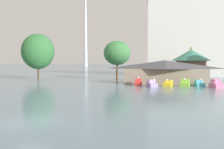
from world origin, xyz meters
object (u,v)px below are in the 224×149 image
at_px(pedal_boat_lavender, 152,84).
at_px(pedal_boat_cyan, 199,84).
at_px(green_roof_pavilion, 191,62).
at_px(pedal_boat_pink, 216,84).
at_px(boathouse, 165,71).
at_px(pedal_boat_red, 138,83).
at_px(background_building_block, 194,36).
at_px(pedal_boat_yellow, 168,84).
at_px(pedal_boat_lime, 185,84).
at_px(shoreline_tree_mid, 117,53).
at_px(shoreline_tree_tall_left, 38,51).

height_order(pedal_boat_lavender, pedal_boat_cyan, pedal_boat_lavender).
bearing_deg(green_roof_pavilion, pedal_boat_pink, -87.86).
relative_size(boathouse, green_roof_pavilion, 1.72).
distance_m(pedal_boat_red, background_building_block, 43.27).
distance_m(pedal_boat_yellow, boathouse, 6.50).
relative_size(pedal_boat_lime, boathouse, 0.15).
height_order(pedal_boat_lime, pedal_boat_pink, pedal_boat_pink).
distance_m(pedal_boat_red, green_roof_pavilion, 24.87).
bearing_deg(pedal_boat_lime, pedal_boat_yellow, -75.00).
bearing_deg(background_building_block, pedal_boat_lavender, -108.95).
relative_size(pedal_boat_yellow, shoreline_tree_mid, 0.32).
xyz_separation_m(pedal_boat_yellow, shoreline_tree_tall_left, (-32.57, 13.32, 6.89)).
bearing_deg(pedal_boat_cyan, green_roof_pavilion, 168.97).
relative_size(pedal_boat_cyan, pedal_boat_pink, 0.97).
xyz_separation_m(pedal_boat_lime, background_building_block, (7.64, 38.69, 12.84)).
distance_m(pedal_boat_red, pedal_boat_yellow, 5.65).
bearing_deg(boathouse, shoreline_tree_tall_left, 167.43).
distance_m(pedal_boat_lime, boathouse, 7.23).
distance_m(pedal_boat_lavender, green_roof_pavilion, 25.39).
height_order(shoreline_tree_mid, background_building_block, background_building_block).
relative_size(green_roof_pavilion, shoreline_tree_tall_left, 0.87).
distance_m(green_roof_pavilion, background_building_block, 19.54).
bearing_deg(pedal_boat_pink, green_roof_pavilion, 163.80).
height_order(boathouse, green_roof_pavilion, green_roof_pavilion).
relative_size(pedal_boat_pink, boathouse, 0.15).
bearing_deg(pedal_boat_pink, pedal_boat_cyan, -149.59).
xyz_separation_m(green_roof_pavilion, background_building_block, (3.40, 17.08, 8.88)).
bearing_deg(green_roof_pavilion, shoreline_tree_mid, -163.77).
height_order(boathouse, shoreline_tree_tall_left, shoreline_tree_tall_left).
bearing_deg(pedal_boat_pink, pedal_boat_red, -117.04).
bearing_deg(pedal_boat_lime, shoreline_tree_mid, -122.93).
height_order(pedal_boat_cyan, boathouse, boathouse).
bearing_deg(shoreline_tree_tall_left, green_roof_pavilion, 11.84).
height_order(pedal_boat_red, shoreline_tree_tall_left, shoreline_tree_tall_left).
relative_size(pedal_boat_lavender, pedal_boat_cyan, 1.17).
distance_m(pedal_boat_lavender, pedal_boat_cyan, 8.93).
height_order(pedal_boat_red, boathouse, boathouse).
bearing_deg(pedal_boat_yellow, pedal_boat_lime, 106.65).
bearing_deg(shoreline_tree_mid, pedal_boat_cyan, -40.70).
bearing_deg(boathouse, pedal_boat_red, -134.47).
distance_m(pedal_boat_cyan, pedal_boat_pink, 3.29).
bearing_deg(pedal_boat_cyan, pedal_boat_yellow, -88.20).
bearing_deg(shoreline_tree_tall_left, pedal_boat_yellow, -22.25).
bearing_deg(pedal_boat_lavender, boathouse, 142.43).
height_order(pedal_boat_red, background_building_block, background_building_block).
distance_m(pedal_boat_yellow, background_building_block, 42.23).
bearing_deg(shoreline_tree_tall_left, background_building_block, 30.46).
xyz_separation_m(pedal_boat_yellow, boathouse, (-0.33, 6.13, 2.13)).
relative_size(shoreline_tree_tall_left, background_building_block, 0.39).
height_order(pedal_boat_pink, shoreline_tree_tall_left, shoreline_tree_tall_left).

